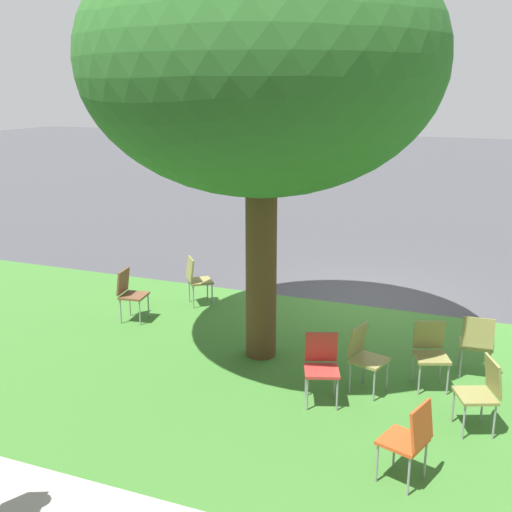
{
  "coord_description": "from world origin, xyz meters",
  "views": [
    {
      "loc": [
        -1.91,
        10.5,
        3.79
      ],
      "look_at": [
        1.57,
        1.57,
        1.13
      ],
      "focal_mm": 42.84,
      "sensor_mm": 36.0,
      "label": 1
    }
  ],
  "objects_px": {
    "chair_1": "(482,389)",
    "street_tree": "(262,62)",
    "chair_5": "(477,341)",
    "chair_2": "(321,362)",
    "chair_6": "(410,437)",
    "chair_7": "(430,349)",
    "chair_4": "(364,353)",
    "chair_0": "(196,277)",
    "chair_3": "(130,291)"
  },
  "relations": [
    {
      "from": "chair_3",
      "to": "chair_5",
      "type": "xyz_separation_m",
      "value": [
        -5.46,
        0.1,
        0.0
      ]
    },
    {
      "from": "street_tree",
      "to": "chair_6",
      "type": "height_order",
      "value": "street_tree"
    },
    {
      "from": "chair_1",
      "to": "chair_5",
      "type": "xyz_separation_m",
      "value": [
        0.11,
        -1.4,
        0.0
      ]
    },
    {
      "from": "chair_1",
      "to": "chair_4",
      "type": "distance_m",
      "value": 1.5
    },
    {
      "from": "chair_0",
      "to": "chair_4",
      "type": "xyz_separation_m",
      "value": [
        -3.45,
        2.11,
        0.0
      ]
    },
    {
      "from": "chair_3",
      "to": "chair_6",
      "type": "xyz_separation_m",
      "value": [
        -4.94,
        2.78,
        0.0
      ]
    },
    {
      "from": "chair_1",
      "to": "chair_3",
      "type": "height_order",
      "value": "same"
    },
    {
      "from": "chair_2",
      "to": "chair_4",
      "type": "distance_m",
      "value": 0.64
    },
    {
      "from": "chair_3",
      "to": "street_tree",
      "type": "bearing_deg",
      "value": 169.14
    },
    {
      "from": "street_tree",
      "to": "chair_1",
      "type": "bearing_deg",
      "value": 161.41
    },
    {
      "from": "chair_3",
      "to": "chair_4",
      "type": "height_order",
      "value": "same"
    },
    {
      "from": "street_tree",
      "to": "chair_0",
      "type": "height_order",
      "value": "street_tree"
    },
    {
      "from": "chair_1",
      "to": "chair_5",
      "type": "relative_size",
      "value": 1.0
    },
    {
      "from": "chair_1",
      "to": "chair_2",
      "type": "distance_m",
      "value": 1.86
    },
    {
      "from": "chair_4",
      "to": "chair_7",
      "type": "distance_m",
      "value": 0.88
    },
    {
      "from": "chair_5",
      "to": "chair_7",
      "type": "xyz_separation_m",
      "value": [
        0.55,
        0.5,
        0.0
      ]
    },
    {
      "from": "chair_5",
      "to": "chair_6",
      "type": "xyz_separation_m",
      "value": [
        0.52,
        2.68,
        0.0
      ]
    },
    {
      "from": "chair_6",
      "to": "chair_7",
      "type": "height_order",
      "value": "same"
    },
    {
      "from": "chair_1",
      "to": "street_tree",
      "type": "bearing_deg",
      "value": -18.59
    },
    {
      "from": "chair_3",
      "to": "chair_4",
      "type": "xyz_separation_m",
      "value": [
        -4.14,
        1.03,
        0.0
      ]
    },
    {
      "from": "street_tree",
      "to": "chair_7",
      "type": "bearing_deg",
      "value": 177.03
    },
    {
      "from": "chair_2",
      "to": "chair_3",
      "type": "xyz_separation_m",
      "value": [
        3.7,
        -1.49,
        0.0
      ]
    },
    {
      "from": "chair_0",
      "to": "chair_2",
      "type": "bearing_deg",
      "value": 139.48
    },
    {
      "from": "chair_1",
      "to": "chair_4",
      "type": "relative_size",
      "value": 1.0
    },
    {
      "from": "chair_2",
      "to": "chair_7",
      "type": "relative_size",
      "value": 1.0
    },
    {
      "from": "chair_2",
      "to": "chair_6",
      "type": "distance_m",
      "value": 1.79
    },
    {
      "from": "chair_0",
      "to": "chair_6",
      "type": "relative_size",
      "value": 1.0
    },
    {
      "from": "chair_2",
      "to": "chair_4",
      "type": "height_order",
      "value": "same"
    },
    {
      "from": "chair_2",
      "to": "chair_7",
      "type": "height_order",
      "value": "same"
    },
    {
      "from": "chair_1",
      "to": "chair_2",
      "type": "bearing_deg",
      "value": -0.45
    },
    {
      "from": "street_tree",
      "to": "chair_6",
      "type": "bearing_deg",
      "value": 136.5
    },
    {
      "from": "chair_0",
      "to": "chair_2",
      "type": "relative_size",
      "value": 1.0
    },
    {
      "from": "chair_6",
      "to": "chair_3",
      "type": "bearing_deg",
      "value": -29.36
    },
    {
      "from": "chair_2",
      "to": "chair_4",
      "type": "relative_size",
      "value": 1.0
    },
    {
      "from": "chair_3",
      "to": "chair_4",
      "type": "distance_m",
      "value": 4.27
    },
    {
      "from": "street_tree",
      "to": "chair_2",
      "type": "xyz_separation_m",
      "value": [
        -1.18,
        1.01,
        -3.58
      ]
    },
    {
      "from": "chair_5",
      "to": "chair_1",
      "type": "bearing_deg",
      "value": 94.41
    },
    {
      "from": "chair_0",
      "to": "chair_7",
      "type": "height_order",
      "value": "same"
    },
    {
      "from": "chair_0",
      "to": "chair_4",
      "type": "relative_size",
      "value": 1.0
    },
    {
      "from": "chair_3",
      "to": "chair_5",
      "type": "bearing_deg",
      "value": 178.91
    },
    {
      "from": "chair_3",
      "to": "chair_7",
      "type": "xyz_separation_m",
      "value": [
        -4.91,
        0.61,
        0.0
      ]
    },
    {
      "from": "chair_4",
      "to": "chair_5",
      "type": "height_order",
      "value": "same"
    },
    {
      "from": "street_tree",
      "to": "chair_7",
      "type": "xyz_separation_m",
      "value": [
        -2.39,
        0.12,
        -3.58
      ]
    },
    {
      "from": "street_tree",
      "to": "chair_5",
      "type": "height_order",
      "value": "street_tree"
    },
    {
      "from": "street_tree",
      "to": "chair_3",
      "type": "height_order",
      "value": "street_tree"
    },
    {
      "from": "chair_5",
      "to": "chair_6",
      "type": "bearing_deg",
      "value": 79.09
    },
    {
      "from": "chair_4",
      "to": "chair_1",
      "type": "bearing_deg",
      "value": 161.6
    },
    {
      "from": "chair_7",
      "to": "chair_3",
      "type": "bearing_deg",
      "value": -7.06
    },
    {
      "from": "chair_0",
      "to": "chair_6",
      "type": "xyz_separation_m",
      "value": [
        -4.25,
        3.86,
        0.0
      ]
    },
    {
      "from": "chair_0",
      "to": "chair_3",
      "type": "xyz_separation_m",
      "value": [
        0.69,
        1.08,
        0.0
      ]
    }
  ]
}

